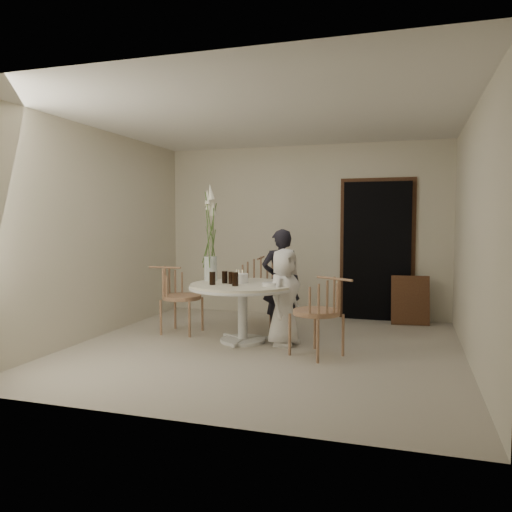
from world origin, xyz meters
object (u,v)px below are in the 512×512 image
(chair_left, at_px, (173,290))
(girl, at_px, (281,281))
(boy, at_px, (284,297))
(chair_far, at_px, (259,281))
(flower_vase, at_px, (210,243))
(birthday_cake, at_px, (239,278))
(chair_right, at_px, (325,305))
(table, at_px, (243,293))

(chair_left, distance_m, girl, 1.46)
(girl, relative_size, boy, 1.19)
(chair_far, xyz_separation_m, flower_vase, (-0.39, -0.93, 0.58))
(chair_far, height_order, flower_vase, flower_vase)
(birthday_cake, distance_m, flower_vase, 0.62)
(chair_left, distance_m, flower_vase, 0.84)
(chair_left, xyz_separation_m, boy, (1.60, -0.24, 0.01))
(chair_right, bearing_deg, flower_vase, -80.17)
(boy, relative_size, birthday_cake, 4.98)
(girl, relative_size, flower_vase, 1.11)
(flower_vase, bearing_deg, girl, 27.87)
(chair_far, height_order, chair_left, chair_far)
(chair_far, bearing_deg, birthday_cake, -94.26)
(chair_far, xyz_separation_m, chair_right, (1.23, -1.57, -0.04))
(chair_right, xyz_separation_m, girl, (-0.78, 1.09, 0.11))
(boy, bearing_deg, table, 100.71)
(chair_far, bearing_deg, chair_right, -58.68)
(chair_far, distance_m, birthday_cake, 1.06)
(chair_left, height_order, girl, girl)
(table, bearing_deg, chair_right, -21.71)
(chair_left, relative_size, birthday_cake, 3.82)
(table, bearing_deg, birthday_cake, 133.90)
(table, xyz_separation_m, chair_left, (-1.07, 0.23, -0.03))
(chair_left, bearing_deg, table, -101.81)
(boy, bearing_deg, flower_vase, 90.11)
(chair_right, bearing_deg, boy, -95.59)
(chair_far, distance_m, flower_vase, 1.16)
(boy, bearing_deg, birthday_cake, 93.27)
(table, bearing_deg, girl, 63.24)
(table, relative_size, chair_far, 1.36)
(chair_right, xyz_separation_m, chair_left, (-2.17, 0.67, -0.01))
(table, distance_m, flower_vase, 0.81)
(flower_vase, bearing_deg, table, -21.71)
(chair_right, bearing_deg, birthday_cake, -82.24)
(chair_right, xyz_separation_m, flower_vase, (-1.62, 0.64, 0.63))
(table, relative_size, flower_vase, 1.06)
(chair_right, bearing_deg, chair_far, -110.42)
(chair_far, distance_m, chair_left, 1.30)
(boy, xyz_separation_m, birthday_cake, (-0.61, 0.09, 0.20))
(girl, distance_m, birthday_cake, 0.70)
(birthday_cake, height_order, flower_vase, flower_vase)
(chair_left, xyz_separation_m, girl, (1.39, 0.41, 0.12))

